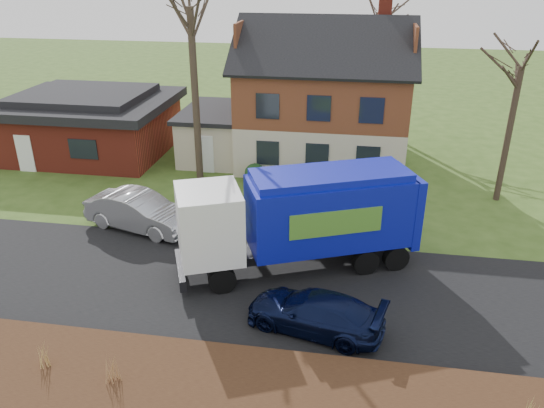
# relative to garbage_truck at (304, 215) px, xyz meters

# --- Properties ---
(ground) EXTENTS (120.00, 120.00, 0.00)m
(ground) POSITION_rel_garbage_truck_xyz_m (-2.25, -1.67, -2.21)
(ground) COLOR #344F1A
(ground) RESTS_ON ground
(road) EXTENTS (80.00, 7.00, 0.02)m
(road) POSITION_rel_garbage_truck_xyz_m (-2.25, -1.67, -2.20)
(road) COLOR black
(road) RESTS_ON ground
(mulch_verge) EXTENTS (80.00, 3.50, 0.30)m
(mulch_verge) POSITION_rel_garbage_truck_xyz_m (-2.25, -6.97, -2.06)
(mulch_verge) COLOR black
(mulch_verge) RESTS_ON ground
(main_house) EXTENTS (12.95, 8.95, 9.26)m
(main_house) POSITION_rel_garbage_truck_xyz_m (-0.76, 12.24, 1.82)
(main_house) COLOR beige
(main_house) RESTS_ON ground
(ranch_house) EXTENTS (9.80, 8.20, 3.70)m
(ranch_house) POSITION_rel_garbage_truck_xyz_m (-14.25, 11.33, -0.40)
(ranch_house) COLOR maroon
(ranch_house) RESTS_ON ground
(garbage_truck) EXTENTS (9.17, 5.67, 3.83)m
(garbage_truck) POSITION_rel_garbage_truck_xyz_m (0.00, 0.00, 0.00)
(garbage_truck) COLOR black
(garbage_truck) RESTS_ON ground
(silver_sedan) EXTENTS (5.18, 2.99, 1.61)m
(silver_sedan) POSITION_rel_garbage_truck_xyz_m (-7.39, 2.05, -1.40)
(silver_sedan) COLOR #A6A8AE
(silver_sedan) RESTS_ON ground
(navy_wagon) EXTENTS (4.70, 2.81, 1.28)m
(navy_wagon) POSITION_rel_garbage_truck_xyz_m (0.77, -3.71, -1.57)
(navy_wagon) COLOR black
(navy_wagon) RESTS_ON ground
(tree_front_east) EXTENTS (3.32, 3.32, 9.23)m
(tree_front_east) POSITION_rel_garbage_truck_xyz_m (8.71, 7.82, 5.29)
(tree_front_east) COLOR #392B22
(tree_front_east) RESTS_ON ground
(grass_clump_west) EXTENTS (0.32, 0.26, 0.84)m
(grass_clump_west) POSITION_rel_garbage_truck_xyz_m (-6.54, -7.00, -1.49)
(grass_clump_west) COLOR tan
(grass_clump_west) RESTS_ON mulch_verge
(grass_clump_mid) EXTENTS (0.31, 0.26, 0.87)m
(grass_clump_mid) POSITION_rel_garbage_truck_xyz_m (-4.39, -7.22, -1.48)
(grass_clump_mid) COLOR #A67849
(grass_clump_mid) RESTS_ON mulch_verge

